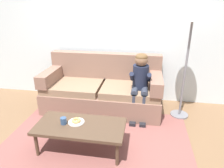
{
  "coord_description": "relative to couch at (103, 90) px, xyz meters",
  "views": [
    {
      "loc": [
        0.61,
        -2.5,
        1.86
      ],
      "look_at": [
        0.11,
        0.45,
        0.65
      ],
      "focal_mm": 32.68,
      "sensor_mm": 36.0,
      "label": 1
    }
  ],
  "objects": [
    {
      "name": "ground",
      "position": [
        0.13,
        -0.85,
        -0.35
      ],
      "size": [
        10.0,
        10.0,
        0.0
      ],
      "primitive_type": "plane",
      "color": "brown"
    },
    {
      "name": "wall_back",
      "position": [
        0.13,
        0.55,
        1.05
      ],
      "size": [
        8.0,
        0.1,
        2.8
      ],
      "primitive_type": "cube",
      "color": "silver",
      "rests_on": "ground"
    },
    {
      "name": "area_rug",
      "position": [
        0.13,
        -1.1,
        -0.34
      ],
      "size": [
        2.62,
        2.0,
        0.01
      ],
      "primitive_type": "cube",
      "color": "brown",
      "rests_on": "ground"
    },
    {
      "name": "couch",
      "position": [
        0.0,
        0.0,
        0.0
      ],
      "size": [
        2.07,
        0.9,
        0.98
      ],
      "color": "#846051",
      "rests_on": "ground"
    },
    {
      "name": "coffee_table",
      "position": [
        -0.04,
        -1.21,
        -0.01
      ],
      "size": [
        1.16,
        0.56,
        0.38
      ],
      "color": "#4C3828",
      "rests_on": "ground"
    },
    {
      "name": "person_child",
      "position": [
        0.68,
        -0.21,
        0.32
      ],
      "size": [
        0.34,
        0.58,
        1.1
      ],
      "color": "#1E2338",
      "rests_on": "ground"
    },
    {
      "name": "plate",
      "position": [
        -0.11,
        -1.16,
        0.04
      ],
      "size": [
        0.21,
        0.21,
        0.01
      ],
      "primitive_type": "cylinder",
      "color": "white",
      "rests_on": "coffee_table"
    },
    {
      "name": "donut",
      "position": [
        -0.11,
        -1.16,
        0.06
      ],
      "size": [
        0.15,
        0.15,
        0.04
      ],
      "primitive_type": "torus",
      "rotation": [
        0.0,
        0.0,
        1.91
      ],
      "color": "tan",
      "rests_on": "plate"
    },
    {
      "name": "mug",
      "position": [
        -0.26,
        -1.22,
        0.08
      ],
      "size": [
        0.08,
        0.08,
        0.09
      ],
      "primitive_type": "cylinder",
      "color": "#334C72",
      "rests_on": "coffee_table"
    },
    {
      "name": "toy_controller",
      "position": [
        -0.48,
        -0.89,
        -0.33
      ],
      "size": [
        0.23,
        0.09,
        0.05
      ],
      "rotation": [
        0.0,
        0.0,
        -0.37
      ],
      "color": "red",
      "rests_on": "ground"
    },
    {
      "name": "floor_lamp",
      "position": [
        1.39,
        -0.08,
        1.25
      ],
      "size": [
        0.41,
        0.41,
        1.86
      ],
      "color": "slate",
      "rests_on": "ground"
    }
  ]
}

